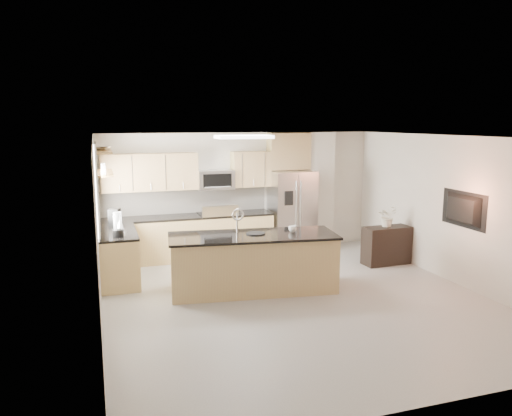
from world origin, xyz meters
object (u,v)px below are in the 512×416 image
object	(u,v)px
island	(253,262)
platter	(256,233)
kettle	(120,226)
flower_vase	(388,211)
refrigerator	(292,211)
credenza	(386,245)
microwave	(215,180)
television	(460,210)
blender	(118,226)
cup	(292,229)
bowl	(102,148)
range	(217,235)
coffee_maker	(115,218)

from	to	relation	value
island	platter	bearing A→B (deg)	43.94
kettle	flower_vase	size ratio (longest dim) A/B	0.42
refrigerator	credenza	distance (m)	2.16
microwave	platter	world-z (taller)	microwave
kettle	television	world-z (taller)	television
microwave	refrigerator	world-z (taller)	microwave
blender	kettle	distance (m)	0.35
cup	platter	xyz separation A→B (m)	(-0.64, 0.06, -0.05)
credenza	bowl	xyz separation A→B (m)	(-5.35, 0.68, 2.00)
bowl	flower_vase	distance (m)	5.55
credenza	television	size ratio (longest dim) A/B	0.88
range	kettle	distance (m)	2.42
blender	bowl	bearing A→B (deg)	105.29
cup	kettle	distance (m)	3.00
cup	television	world-z (taller)	television
coffee_maker	bowl	size ratio (longest dim) A/B	0.92
range	platter	xyz separation A→B (m)	(0.13, -2.23, 0.50)
credenza	refrigerator	bearing A→B (deg)	130.70
microwave	flower_vase	world-z (taller)	microwave
refrigerator	kettle	size ratio (longest dim) A/B	6.67
range	refrigerator	size ratio (longest dim) A/B	0.64
platter	kettle	size ratio (longest dim) A/B	1.19
coffee_maker	television	bearing A→B (deg)	-23.33
refrigerator	bowl	size ratio (longest dim) A/B	4.83
microwave	flower_vase	xyz separation A→B (m)	(3.11, -1.67, -0.55)
credenza	kettle	world-z (taller)	kettle
credenza	bowl	world-z (taller)	bowl
range	microwave	world-z (taller)	microwave
refrigerator	microwave	bearing A→B (deg)	174.14
bowl	coffee_maker	bearing A→B (deg)	52.22
credenza	kettle	distance (m)	5.18
microwave	blender	bearing A→B (deg)	-141.22
range	bowl	size ratio (longest dim) A/B	3.09
microwave	credenza	world-z (taller)	microwave
island	kettle	distance (m)	2.42
kettle	bowl	world-z (taller)	bowl
kettle	cup	bearing A→B (deg)	-21.24
refrigerator	kettle	xyz separation A→B (m)	(-3.68, -1.15, 0.15)
blender	bowl	distance (m)	1.44
television	refrigerator	bearing A→B (deg)	31.04
microwave	bowl	distance (m)	2.59
microwave	refrigerator	size ratio (longest dim) A/B	0.43
range	kettle	bearing A→B (deg)	-149.35
blender	refrigerator	bearing A→B (deg)	21.84
coffee_maker	cup	bearing A→B (deg)	-28.92
coffee_maker	bowl	world-z (taller)	bowl
blender	kettle	bearing A→B (deg)	81.71
refrigerator	cup	world-z (taller)	refrigerator
microwave	flower_vase	size ratio (longest dim) A/B	1.21
cup	kettle	bearing A→B (deg)	158.76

